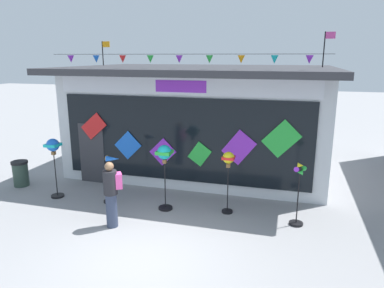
{
  "coord_description": "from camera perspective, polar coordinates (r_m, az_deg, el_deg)",
  "views": [
    {
      "loc": [
        2.79,
        -6.32,
        4.15
      ],
      "look_at": [
        0.05,
        3.37,
        1.65
      ],
      "focal_mm": 33.31,
      "sensor_mm": 36.0,
      "label": 1
    }
  ],
  "objects": [
    {
      "name": "wind_spinner_left",
      "position": [
        10.46,
        -12.84,
        -4.8
      ],
      "size": [
        0.55,
        0.32,
        1.42
      ],
      "color": "black",
      "rests_on": "ground_plane"
    },
    {
      "name": "wind_spinner_center_left",
      "position": [
        9.62,
        -4.41,
        -2.41
      ],
      "size": [
        0.4,
        0.4,
        1.84
      ],
      "color": "black",
      "rests_on": "ground_plane"
    },
    {
      "name": "wind_spinner_far_left",
      "position": [
        11.23,
        -21.3,
        -1.15
      ],
      "size": [
        0.38,
        0.38,
        1.81
      ],
      "color": "black",
      "rests_on": "ground_plane"
    },
    {
      "name": "wind_spinner_right",
      "position": [
        9.26,
        16.65,
        -7.61
      ],
      "size": [
        0.35,
        0.35,
        1.64
      ],
      "color": "black",
      "rests_on": "ground_plane"
    },
    {
      "name": "trash_bin",
      "position": [
        12.95,
        -25.76,
        -4.25
      ],
      "size": [
        0.52,
        0.52,
        0.83
      ],
      "color": "#2D4238",
      "rests_on": "ground_plane"
    },
    {
      "name": "wind_spinner_center_right",
      "position": [
        9.46,
        5.84,
        -3.4
      ],
      "size": [
        0.32,
        0.32,
        1.71
      ],
      "color": "black",
      "rests_on": "ground_plane"
    },
    {
      "name": "kite_shop_building",
      "position": [
        13.41,
        1.77,
        4.32
      ],
      "size": [
        9.08,
        6.52,
        4.93
      ],
      "color": "silver",
      "rests_on": "ground_plane"
    },
    {
      "name": "person_near_camera",
      "position": [
        9.02,
        -12.76,
        -7.65
      ],
      "size": [
        0.47,
        0.44,
        1.68
      ],
      "rotation": [
        0.0,
        0.0,
        5.31
      ],
      "color": "#333D56",
      "rests_on": "ground_plane"
    },
    {
      "name": "ground_plane",
      "position": [
        8.06,
        -7.22,
        -17.19
      ],
      "size": [
        80.0,
        80.0,
        0.0
      ],
      "primitive_type": "plane",
      "color": "gray"
    }
  ]
}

